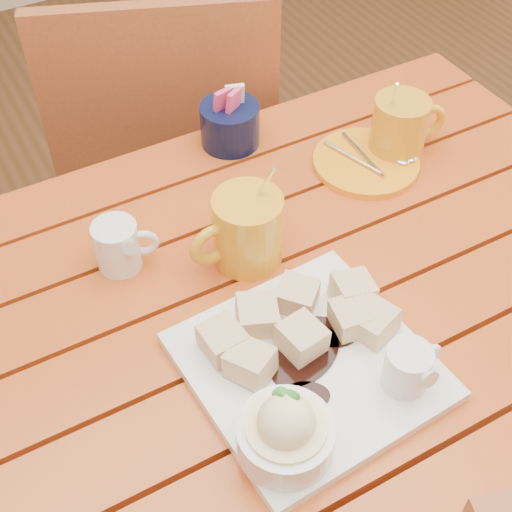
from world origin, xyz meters
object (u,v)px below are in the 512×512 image
table (275,345)px  coffee_mug_right (401,126)px  orange_saucer (367,162)px  chair_far (168,155)px  coffee_mug_left (246,229)px  dessert_plate (307,374)px

table → coffee_mug_right: bearing=28.2°
orange_saucer → chair_far: chair_far is taller
coffee_mug_left → chair_far: chair_far is taller
orange_saucer → chair_far: size_ratio=0.19×
dessert_plate → coffee_mug_left: 0.23m
dessert_plate → orange_saucer: dessert_plate is taller
dessert_plate → coffee_mug_left: size_ratio=1.79×
coffee_mug_left → orange_saucer: 0.29m
dessert_plate → orange_saucer: size_ratio=1.69×
table → coffee_mug_left: 0.19m
coffee_mug_right → table: bearing=-140.7°
coffee_mug_left → chair_far: (0.10, 0.54, -0.29)m
coffee_mug_left → chair_far: size_ratio=0.18×
table → coffee_mug_left: bearing=89.3°
table → orange_saucer: (0.28, 0.18, 0.11)m
table → coffee_mug_right: 0.42m
table → coffee_mug_left: coffee_mug_left is taller
coffee_mug_left → coffee_mug_right: bearing=12.4°
coffee_mug_left → orange_saucer: bearing=14.8°
table → coffee_mug_left: (0.00, 0.09, 0.16)m
dessert_plate → chair_far: 0.83m
chair_far → table: bearing=102.2°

